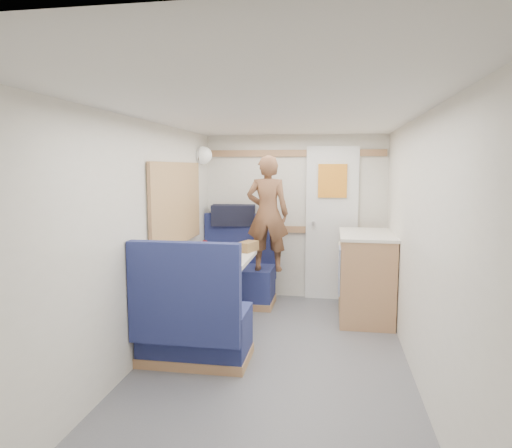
% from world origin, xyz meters
% --- Properties ---
extents(floor, '(4.50, 4.50, 0.00)m').
position_xyz_m(floor, '(0.00, 0.00, 0.00)').
color(floor, '#515156').
rests_on(floor, ground).
extents(ceiling, '(4.50, 4.50, 0.00)m').
position_xyz_m(ceiling, '(0.00, 0.00, 2.00)').
color(ceiling, silver).
rests_on(ceiling, wall_back).
extents(wall_back, '(2.20, 0.02, 2.00)m').
position_xyz_m(wall_back, '(0.00, 2.25, 1.00)').
color(wall_back, silver).
rests_on(wall_back, floor).
extents(wall_left, '(0.02, 4.50, 2.00)m').
position_xyz_m(wall_left, '(-1.10, 0.00, 1.00)').
color(wall_left, silver).
rests_on(wall_left, floor).
extents(wall_right, '(0.02, 4.50, 2.00)m').
position_xyz_m(wall_right, '(1.10, 0.00, 1.00)').
color(wall_right, silver).
rests_on(wall_right, floor).
extents(oak_trim_low, '(2.15, 0.02, 0.08)m').
position_xyz_m(oak_trim_low, '(0.00, 2.23, 0.85)').
color(oak_trim_low, '#A27A49').
rests_on(oak_trim_low, wall_back).
extents(oak_trim_high, '(2.15, 0.02, 0.08)m').
position_xyz_m(oak_trim_high, '(0.00, 2.23, 1.78)').
color(oak_trim_high, '#A27A49').
rests_on(oak_trim_high, wall_back).
extents(side_window, '(0.04, 1.30, 0.72)m').
position_xyz_m(side_window, '(-1.08, 1.00, 1.25)').
color(side_window, '#9EA38B').
rests_on(side_window, wall_left).
extents(rear_door, '(0.62, 0.12, 1.86)m').
position_xyz_m(rear_door, '(0.45, 2.22, 0.97)').
color(rear_door, white).
rests_on(rear_door, wall_back).
extents(dinette_table, '(0.62, 0.92, 0.72)m').
position_xyz_m(dinette_table, '(-0.65, 1.00, 0.57)').
color(dinette_table, white).
rests_on(dinette_table, floor).
extents(bench_far, '(0.90, 0.59, 1.05)m').
position_xyz_m(bench_far, '(-0.65, 1.86, 0.30)').
color(bench_far, navy).
rests_on(bench_far, floor).
extents(bench_near, '(0.90, 0.59, 1.05)m').
position_xyz_m(bench_near, '(-0.65, 0.14, 0.30)').
color(bench_near, navy).
rests_on(bench_near, floor).
extents(ledge, '(0.90, 0.14, 0.04)m').
position_xyz_m(ledge, '(-0.65, 2.12, 0.88)').
color(ledge, '#A27A49').
rests_on(ledge, bench_far).
extents(dome_light, '(0.20, 0.20, 0.20)m').
position_xyz_m(dome_light, '(-1.04, 1.85, 1.75)').
color(dome_light, white).
rests_on(dome_light, wall_left).
extents(galley_counter, '(0.57, 0.92, 0.92)m').
position_xyz_m(galley_counter, '(0.82, 1.55, 0.47)').
color(galley_counter, '#A27A49').
rests_on(galley_counter, floor).
extents(person, '(0.48, 0.32, 1.29)m').
position_xyz_m(person, '(-0.26, 1.68, 1.10)').
color(person, brown).
rests_on(person, bench_far).
extents(duffel_bag, '(0.55, 0.32, 0.25)m').
position_xyz_m(duffel_bag, '(-0.74, 2.12, 1.03)').
color(duffel_bag, black).
rests_on(duffel_bag, ledge).
extents(tray, '(0.34, 0.39, 0.02)m').
position_xyz_m(tray, '(-0.61, 0.64, 0.73)').
color(tray, white).
rests_on(tray, dinette_table).
extents(orange_fruit, '(0.07, 0.07, 0.07)m').
position_xyz_m(orange_fruit, '(-0.46, 0.74, 0.77)').
color(orange_fruit, '#E44D0A').
rests_on(orange_fruit, tray).
extents(cheese_block, '(0.11, 0.08, 0.03)m').
position_xyz_m(cheese_block, '(-0.51, 0.85, 0.75)').
color(cheese_block, '#DCC37F').
rests_on(cheese_block, tray).
extents(wine_glass, '(0.08, 0.08, 0.17)m').
position_xyz_m(wine_glass, '(-0.80, 1.01, 0.84)').
color(wine_glass, white).
rests_on(wine_glass, dinette_table).
extents(tumbler_left, '(0.07, 0.07, 0.11)m').
position_xyz_m(tumbler_left, '(-0.88, 0.62, 0.77)').
color(tumbler_left, silver).
rests_on(tumbler_left, dinette_table).
extents(tumbler_mid, '(0.07, 0.07, 0.11)m').
position_xyz_m(tumbler_mid, '(-0.70, 1.24, 0.78)').
color(tumbler_mid, white).
rests_on(tumbler_mid, dinette_table).
extents(tumbler_right, '(0.07, 0.07, 0.11)m').
position_xyz_m(tumbler_right, '(-0.60, 1.25, 0.77)').
color(tumbler_right, white).
rests_on(tumbler_right, dinette_table).
extents(beer_glass, '(0.06, 0.06, 0.09)m').
position_xyz_m(beer_glass, '(-0.51, 1.02, 0.77)').
color(beer_glass, '#904714').
rests_on(beer_glass, dinette_table).
extents(pepper_grinder, '(0.04, 0.04, 0.10)m').
position_xyz_m(pepper_grinder, '(-0.63, 1.02, 0.77)').
color(pepper_grinder, black).
rests_on(pepper_grinder, dinette_table).
extents(salt_grinder, '(0.04, 0.04, 0.09)m').
position_xyz_m(salt_grinder, '(-0.62, 1.12, 0.77)').
color(salt_grinder, white).
rests_on(salt_grinder, dinette_table).
extents(bread_loaf, '(0.21, 0.28, 0.10)m').
position_xyz_m(bread_loaf, '(-0.43, 1.38, 0.77)').
color(bread_loaf, '#8E5C3C').
rests_on(bread_loaf, dinette_table).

